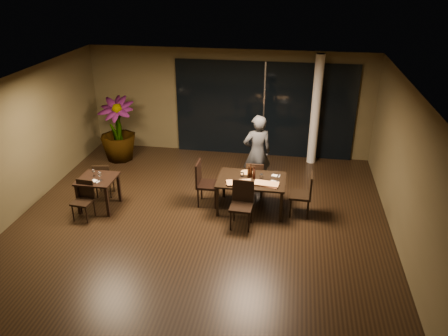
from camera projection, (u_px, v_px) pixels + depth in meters
ground at (200, 223)px, 9.39m from camera, size 8.00×8.00×0.00m
wall_back at (229, 102)px, 12.37m from camera, size 8.00×0.10×3.00m
wall_front at (126, 298)px, 5.14m from camera, size 8.00×0.10×3.00m
wall_left at (14, 147)px, 9.35m from camera, size 0.10×8.00×3.00m
wall_right at (410, 174)px, 8.16m from camera, size 0.10×8.00×3.00m
ceiling at (197, 85)px, 8.11m from camera, size 8.00×8.00×0.04m
window_panel at (264, 110)px, 12.21m from camera, size 5.00×0.06×2.70m
column at (316, 111)px, 11.66m from camera, size 0.24×0.24×3.00m
main_table at (251, 182)px, 9.67m from camera, size 1.50×1.00×0.75m
side_table at (98, 183)px, 9.75m from camera, size 0.80×0.80×0.75m
chair_main_far at (255, 177)px, 10.29m from camera, size 0.42×0.42×0.89m
chair_main_near at (242, 201)px, 9.13m from camera, size 0.48×0.48×0.99m
chair_main_left at (204, 181)px, 9.92m from camera, size 0.49×0.49×1.05m
chair_main_right at (305, 192)px, 9.50m from camera, size 0.47×0.47×1.00m
chair_side_far at (103, 178)px, 10.28m from camera, size 0.46×0.46×0.85m
chair_side_near at (84, 197)px, 9.44m from camera, size 0.44×0.44×0.86m
diner at (257, 153)px, 10.49m from camera, size 0.75×0.63×1.89m
potted_plant at (117, 130)px, 12.10m from camera, size 1.01×1.01×1.78m
pizza_board_left at (239, 183)px, 9.44m from camera, size 0.56×0.30×0.01m
pizza_board_right at (266, 184)px, 9.40m from camera, size 0.58×0.40×0.01m
oblong_pizza_left at (239, 183)px, 9.44m from camera, size 0.57×0.37×0.02m
oblong_pizza_right at (266, 184)px, 9.39m from camera, size 0.53×0.29×0.02m
round_pizza at (247, 173)px, 9.92m from camera, size 0.27×0.27×0.01m
bottle_a at (249, 172)px, 9.66m from camera, size 0.06×0.06×0.27m
bottle_b at (254, 173)px, 9.62m from camera, size 0.06×0.06×0.28m
bottle_c at (251, 170)px, 9.67m from camera, size 0.07×0.07×0.32m
tumbler_left at (242, 174)px, 9.75m from camera, size 0.08×0.08×0.09m
tumbler_right at (261, 176)px, 9.68m from camera, size 0.08×0.08×0.09m
napkin_near at (274, 182)px, 9.50m from camera, size 0.20×0.16×0.01m
napkin_far at (276, 176)px, 9.78m from camera, size 0.20×0.14×0.01m
wine_glass_a at (94, 173)px, 9.75m from camera, size 0.07×0.07×0.16m
wine_glass_b at (100, 176)px, 9.55m from camera, size 0.09×0.09×0.20m
side_napkin at (95, 181)px, 9.53m from camera, size 0.21×0.16×0.01m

